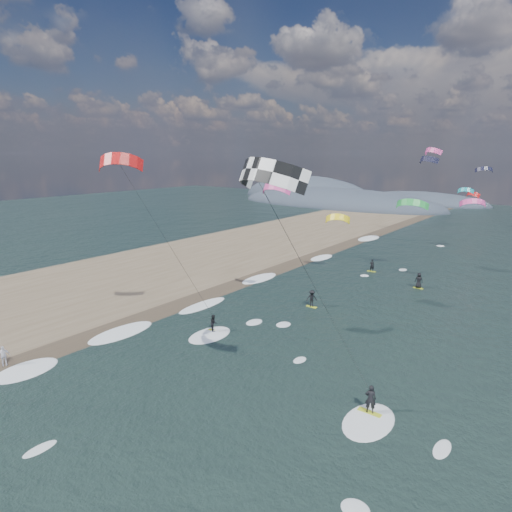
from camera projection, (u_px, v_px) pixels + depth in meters
The scene contains 10 objects.
ground at pixel (144, 411), 25.14m from camera, with size 260.00×260.00×0.00m, color black.
sand_strip at pixel (81, 291), 47.17m from camera, with size 26.00×240.00×0.00m, color brown.
wet_sand_strip at pixel (150, 316), 39.99m from camera, with size 3.00×240.00×0.00m, color #382D23.
coastal_hills at pixel (334, 202), 134.61m from camera, with size 80.00×41.00×15.00m.
kitesurfer_near_a at pixel (279, 225), 20.43m from camera, with size 7.91×8.87×15.12m.
kitesurfer_near_b at pixel (152, 224), 32.44m from camera, with size 6.82×8.86×15.37m.
far_kitesurfers at pixel (361, 286), 45.92m from camera, with size 8.12×16.96×1.79m.
bg_kite_field at pixel (437, 182), 66.58m from camera, with size 13.66×73.46×9.70m.
shoreline_surf at pixel (196, 305), 42.91m from camera, with size 2.40×79.40×0.11m.
beach_walker at pixel (3, 356), 30.46m from camera, with size 0.87×0.36×1.48m, color silver.
Camera 1 is at (18.94, -13.50, 14.79)m, focal length 30.00 mm.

